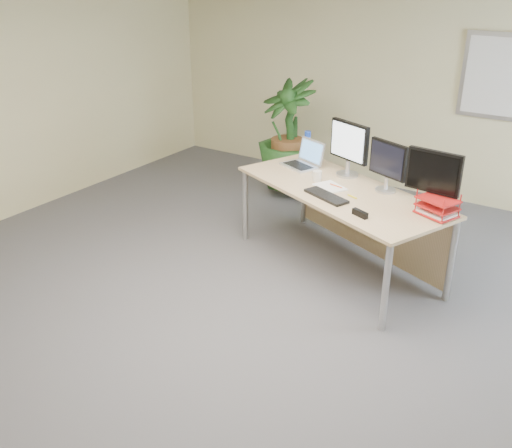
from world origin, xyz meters
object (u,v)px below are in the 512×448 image
Objects in this scene: monitor_left at (349,146)px; monitor_right at (388,163)px; desk at (349,204)px; laptop at (304,160)px; floor_plant at (287,139)px.

monitor_left reaches higher than monitor_right.
monitor_left is (-0.16, 0.26, 0.48)m from desk.
desk is 0.75m from laptop.
desk is 0.57m from monitor_left.
desk is 4.94× the size of monitor_right.
monitor_left is at bearing 120.77° from desk.
desk is at bearing -41.00° from floor_plant.
desk is at bearing -59.23° from monitor_left.
monitor_left is at bearing -2.40° from laptop.
floor_plant reaches higher than monitor_left.
floor_plant reaches higher than laptop.
monitor_left reaches higher than laptop.
floor_plant reaches higher than monitor_right.
monitor_right reaches higher than laptop.
monitor_left is 0.55m from laptop.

